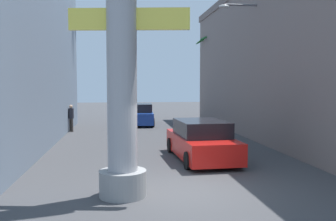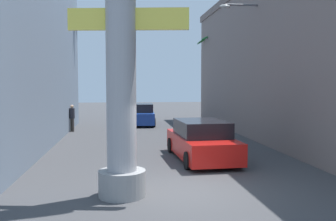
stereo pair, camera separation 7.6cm
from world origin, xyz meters
name	(u,v)px [view 1 (the left image)]	position (x,y,z in m)	size (l,w,h in m)	color
ground_plane	(153,139)	(0.00, 10.00, 0.00)	(83.57, 83.57, 0.00)	#424244
building_right	(323,57)	(8.89, 8.42, 4.44)	(7.43, 27.92, 8.86)	slate
neon_sign_pole	(122,28)	(-1.70, -0.27, 4.45)	(3.53, 1.26, 9.67)	#9E9EA3
street_lamp	(258,58)	(5.38, 8.55, 4.35)	(2.60, 0.28, 7.17)	#59595E
car_lead	(201,141)	(1.45, 4.30, 0.74)	(2.27, 4.93, 1.56)	black
car_far	(140,115)	(-0.30, 17.41, 0.74)	(2.22, 4.71, 1.56)	black
palm_tree_far_right	(210,69)	(5.70, 20.31, 4.29)	(2.53, 2.76, 7.09)	brown
palm_tree_far_left	(68,51)	(-5.45, 17.68, 5.40)	(3.50, 3.54, 8.28)	brown
pedestrian_far_left	(71,116)	(-4.81, 13.89, 0.99)	(0.48, 0.48, 1.70)	#3F3833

